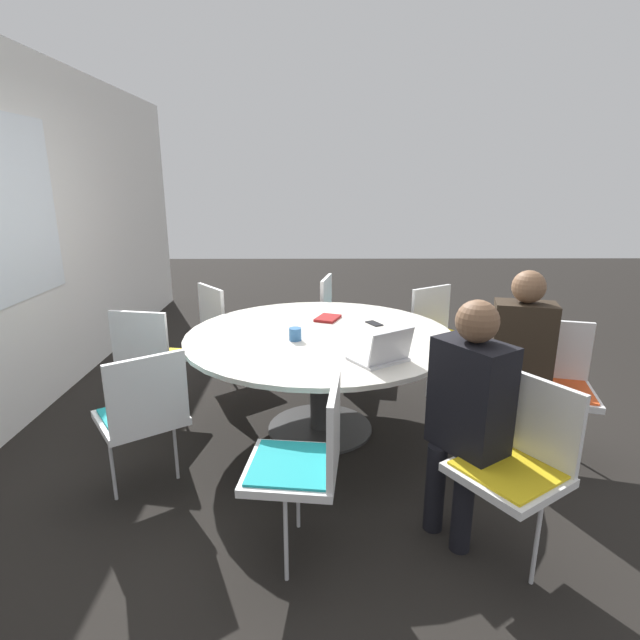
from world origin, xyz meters
The scene contains 16 objects.
ground_plane centered at (0.00, 0.00, 0.00)m, with size 16.00×16.00×0.00m, color black.
conference_table centered at (0.00, 0.00, 0.61)m, with size 1.85×1.85×0.73m.
chair_0 centered at (-1.26, -0.90, 0.53)m, with size 0.60×0.59×0.88m.
chair_1 centered at (-0.34, -1.51, 0.53)m, with size 0.52×0.53×0.88m.
chair_2 centered at (0.72, -1.02, 0.53)m, with size 0.59×0.60×0.88m.
chair_3 centered at (1.23, -0.19, 0.53)m, with size 0.52×0.50×0.88m.
chair_4 centered at (0.93, 0.82, 0.53)m, with size 0.61×0.60×0.88m.
chair_5 centered at (0.16, 1.23, 0.53)m, with size 0.49×0.51×0.88m.
chair_6 centered at (-0.77, 0.98, 0.53)m, with size 0.60×0.60×0.88m.
chair_7 centered at (-1.24, 0.08, 0.53)m, with size 0.49×0.47×0.88m.
person_0 centered at (-1.10, -0.70, 0.72)m, with size 0.42×0.38×1.23m.
person_1 centered at (-0.36, -1.25, 0.72)m, with size 0.32×0.41×1.23m.
laptop centered at (-0.56, -0.36, 0.78)m, with size 0.38×0.39×0.21m.
spiral_notebook centered at (0.37, -0.06, 0.74)m, with size 0.25×0.22×0.02m.
coffee_cup centered at (-0.14, 0.16, 0.77)m, with size 0.08×0.08×0.08m.
cell_phone centered at (0.24, -0.40, 0.73)m, with size 0.16×0.13×0.01m.
Camera 1 is at (-3.27, 0.03, 1.76)m, focal length 28.00 mm.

